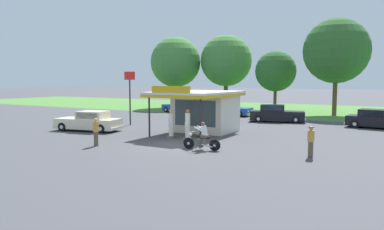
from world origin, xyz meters
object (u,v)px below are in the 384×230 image
(gas_pump_nearside, at_px, (171,124))
(motorcycle_with_rider, at_px, (202,138))
(gas_pump_offside, at_px, (188,125))
(featured_classic_sedan, at_px, (89,122))
(parked_car_back_row_left, at_px, (181,107))
(parked_car_second_row_spare, at_px, (378,120))
(bystander_leaning_by_kiosk, at_px, (96,131))
(parked_car_back_row_centre, at_px, (276,114))
(parked_car_back_row_right, at_px, (228,110))
(roadside_pole_sign, at_px, (130,89))
(bystander_admiring_sedan, at_px, (311,141))

(gas_pump_nearside, distance_m, motorcycle_with_rider, 5.04)
(gas_pump_offside, distance_m, featured_classic_sedan, 8.60)
(gas_pump_offside, bearing_deg, parked_car_back_row_left, 122.94)
(parked_car_second_row_spare, bearing_deg, bystander_leaning_by_kiosk, -128.59)
(parked_car_back_row_centre, relative_size, parked_car_second_row_spare, 1.03)
(gas_pump_offside, relative_size, parked_car_back_row_right, 0.39)
(gas_pump_nearside, bearing_deg, roadside_pole_sign, 149.86)
(bystander_admiring_sedan, xyz_separation_m, roadside_pole_sign, (-16.58, 5.94, 2.33))
(parked_car_back_row_centre, relative_size, parked_car_back_row_left, 0.98)
(parked_car_back_row_centre, relative_size, parked_car_back_row_right, 1.04)
(bystander_leaning_by_kiosk, bearing_deg, motorcycle_with_rider, 18.93)
(parked_car_back_row_left, bearing_deg, bystander_leaning_by_kiosk, -71.10)
(bystander_leaning_by_kiosk, relative_size, bystander_admiring_sedan, 1.06)
(motorcycle_with_rider, xyz_separation_m, bystander_leaning_by_kiosk, (-6.04, -2.07, 0.23))
(motorcycle_with_rider, xyz_separation_m, bystander_admiring_sedan, (5.69, 1.03, 0.18))
(roadside_pole_sign, bearing_deg, gas_pump_offside, -25.97)
(parked_car_back_row_centre, bearing_deg, parked_car_back_row_left, 163.69)
(parked_car_back_row_left, distance_m, bystander_admiring_sedan, 26.57)
(motorcycle_with_rider, distance_m, bystander_admiring_sedan, 5.78)
(bystander_leaning_by_kiosk, relative_size, roadside_pole_sign, 0.36)
(parked_car_back_row_right, bearing_deg, gas_pump_nearside, -79.14)
(featured_classic_sedan, bearing_deg, motorcycle_with_rider, -12.76)
(parked_car_second_row_spare, height_order, parked_car_back_row_right, parked_car_second_row_spare)
(motorcycle_with_rider, relative_size, parked_car_back_row_right, 0.43)
(bystander_leaning_by_kiosk, bearing_deg, roadside_pole_sign, 118.23)
(parked_car_back_row_right, height_order, bystander_admiring_sedan, bystander_admiring_sedan)
(gas_pump_nearside, height_order, featured_classic_sedan, gas_pump_nearside)
(featured_classic_sedan, distance_m, bystander_leaning_by_kiosk, 7.02)
(parked_car_back_row_centre, xyz_separation_m, bystander_admiring_sedan, (6.38, -14.74, 0.10))
(parked_car_back_row_right, bearing_deg, parked_car_second_row_spare, -14.62)
(parked_car_second_row_spare, bearing_deg, gas_pump_nearside, -133.94)
(motorcycle_with_rider, relative_size, roadside_pole_sign, 0.48)
(gas_pump_nearside, height_order, bystander_leaning_by_kiosk, gas_pump_nearside)
(parked_car_back_row_centre, height_order, bystander_admiring_sedan, parked_car_back_row_centre)
(parked_car_back_row_centre, relative_size, bystander_leaning_by_kiosk, 3.21)
(parked_car_back_row_centre, distance_m, bystander_leaning_by_kiosk, 18.63)
(motorcycle_with_rider, bearing_deg, parked_car_second_row_spare, 62.87)
(parked_car_back_row_left, bearing_deg, gas_pump_offside, -57.06)
(gas_pump_nearside, height_order, gas_pump_offside, gas_pump_offside)
(motorcycle_with_rider, bearing_deg, bystander_admiring_sedan, 10.31)
(roadside_pole_sign, bearing_deg, bystander_leaning_by_kiosk, -61.77)
(parked_car_back_row_centre, height_order, roadside_pole_sign, roadside_pole_sign)
(gas_pump_nearside, xyz_separation_m, parked_car_back_row_left, (-9.38, 16.50, -0.19))
(featured_classic_sedan, distance_m, parked_car_back_row_right, 17.21)
(featured_classic_sedan, height_order, parked_car_back_row_right, featured_classic_sedan)
(parked_car_back_row_right, relative_size, bystander_admiring_sedan, 3.27)
(parked_car_second_row_spare, bearing_deg, parked_car_back_row_right, 165.38)
(parked_car_back_row_left, bearing_deg, bystander_admiring_sedan, -44.02)
(parked_car_back_row_right, bearing_deg, bystander_leaning_by_kiosk, -86.97)
(gas_pump_nearside, distance_m, bystander_admiring_sedan, 9.92)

